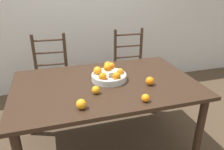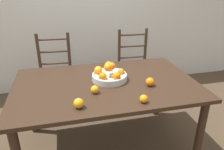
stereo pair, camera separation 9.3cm
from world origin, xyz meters
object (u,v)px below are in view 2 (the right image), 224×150
orange_loose_1 (144,99)px  orange_loose_2 (95,89)px  fruit_bowl (109,75)px  orange_loose_3 (150,82)px  chair_right (135,71)px  orange_loose_0 (79,103)px  chair_left (56,78)px

orange_loose_1 → orange_loose_2: (-0.35, 0.24, 0.00)m
orange_loose_1 → orange_loose_2: orange_loose_2 is taller
fruit_bowl → orange_loose_3: fruit_bowl is taller
chair_right → orange_loose_0: bearing=-124.1°
fruit_bowl → orange_loose_3: 0.39m
orange_loose_1 → orange_loose_3: size_ratio=0.83×
orange_loose_2 → chair_right: chair_right is taller
orange_loose_1 → orange_loose_3: (0.16, 0.26, 0.01)m
orange_loose_0 → orange_loose_2: (0.16, 0.20, -0.00)m
fruit_bowl → orange_loose_3: size_ratio=4.32×
fruit_bowl → chair_right: size_ratio=0.32×
orange_loose_2 → chair_left: (-0.35, 1.01, -0.31)m
orange_loose_0 → chair_right: bearing=54.3°
fruit_bowl → orange_loose_1: (0.17, -0.47, -0.02)m
fruit_bowl → chair_right: bearing=55.5°
chair_left → chair_right: same height
orange_loose_3 → orange_loose_1: bearing=-121.8°
orange_loose_2 → orange_loose_1: bearing=-34.8°
orange_loose_1 → chair_left: size_ratio=0.06×
fruit_bowl → orange_loose_0: size_ratio=4.35×
orange_loose_3 → fruit_bowl: bearing=148.0°
orange_loose_0 → chair_left: size_ratio=0.07×
orange_loose_2 → orange_loose_3: bearing=2.5°
orange_loose_3 → chair_left: 1.35m
orange_loose_1 → orange_loose_3: 0.31m
orange_loose_1 → orange_loose_2: size_ratio=0.94×
orange_loose_2 → chair_left: bearing=109.0°
orange_loose_0 → orange_loose_3: (0.67, 0.22, 0.00)m
fruit_bowl → chair_left: bearing=124.0°
orange_loose_0 → orange_loose_3: same height
orange_loose_1 → orange_loose_3: orange_loose_3 is taller
fruit_bowl → chair_left: (-0.53, 0.78, -0.33)m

